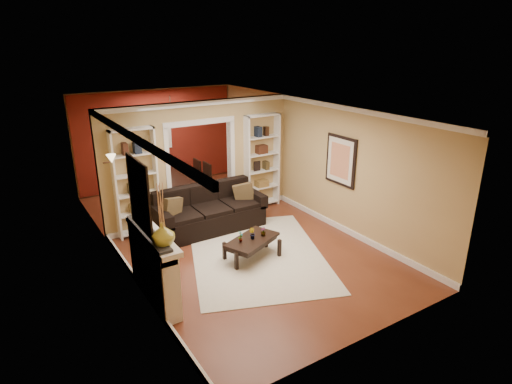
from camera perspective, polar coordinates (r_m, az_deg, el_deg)
floor at (r=9.24m, az=-3.91°, el=-5.67°), size 8.00×8.00×0.00m
ceiling at (r=8.45m, az=-4.34°, el=11.12°), size 8.00×8.00×0.00m
wall_back at (r=12.31m, az=-13.06°, el=6.99°), size 8.00×0.00×8.00m
wall_front at (r=5.79m, az=15.22°, el=-7.77°), size 8.00×0.00×8.00m
wall_left at (r=8.00m, az=-18.45°, el=-0.33°), size 0.00×8.00×8.00m
wall_right at (r=9.96m, az=7.38°, el=4.39°), size 0.00×8.00×8.00m
partition_wall at (r=9.78m, az=-7.47°, el=4.10°), size 4.50×0.15×2.70m
red_back_panel at (r=12.29m, az=-13.00°, el=6.83°), size 4.44×0.04×2.64m
dining_window at (r=12.21m, az=-13.02°, el=7.85°), size 0.78×0.03×0.98m
area_rug at (r=8.41m, az=0.11°, el=-8.27°), size 3.51×4.08×0.01m
sofa at (r=9.36m, az=-6.16°, el=-2.28°), size 2.40×1.04×0.94m
pillow_left at (r=8.95m, az=-11.03°, el=-2.15°), size 0.45×0.28×0.43m
pillow_right at (r=9.64m, az=-1.62°, el=-0.16°), size 0.45×0.33×0.44m
coffee_table at (r=8.20m, az=-0.52°, el=-7.52°), size 1.21×0.96×0.40m
plant_left at (r=7.94m, az=-2.07°, el=-5.96°), size 0.14×0.14×0.22m
plant_center at (r=8.06m, az=-0.53°, el=-5.58°), size 0.12×0.14×0.21m
plant_right at (r=8.19m, az=0.96°, el=-5.29°), size 0.10×0.10×0.18m
bookshelf_left at (r=9.17m, az=-15.74°, el=1.15°), size 0.90×0.30×2.30m
bookshelf_right at (r=10.41m, az=0.74°, el=4.09°), size 0.90×0.30×2.30m
fireplace at (r=7.02m, az=-13.33°, el=-9.60°), size 0.32×1.70×1.16m
vase at (r=6.25m, az=-12.32°, el=-5.52°), size 0.35×0.35×0.35m
mirror at (r=6.48m, az=-15.33°, el=-0.41°), size 0.03×0.95×1.10m
wall_sconce at (r=8.40m, az=-19.09°, el=3.96°), size 0.18×0.18×0.22m
framed_art at (r=9.16m, az=11.20°, el=4.12°), size 0.04×0.85×1.05m
dining_table at (r=11.51m, az=-10.66°, el=0.79°), size 1.65×0.92×0.58m
dining_chair_nw at (r=11.04m, az=-12.74°, el=0.30°), size 0.49×0.49×0.75m
dining_chair_ne at (r=11.40m, az=-7.58°, el=1.63°), size 0.46×0.46×0.90m
dining_chair_sw at (r=11.57m, az=-13.76°, el=1.17°), size 0.51×0.51×0.77m
dining_chair_se at (r=11.93m, az=-8.80°, el=2.27°), size 0.47×0.47×0.85m
chandelier at (r=10.98m, az=-10.99°, el=9.21°), size 0.50×0.50×0.30m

